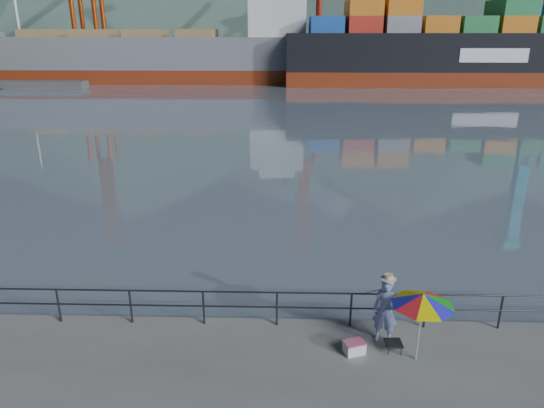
{
  "coord_description": "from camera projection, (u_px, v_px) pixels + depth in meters",
  "views": [
    {
      "loc": [
        1.18,
        -9.74,
        7.56
      ],
      "look_at": [
        0.75,
        6.0,
        2.0
      ],
      "focal_mm": 32.0,
      "sensor_mm": 36.0,
      "label": 1
    }
  ],
  "objects": [
    {
      "name": "fishing_rod",
      "position": [
        374.0,
        319.0,
        13.58
      ],
      "size": [
        0.54,
        1.53,
        1.14
      ],
      "primitive_type": "cylinder",
      "rotation": [
        0.96,
        0.0,
        0.33
      ],
      "color": "black",
      "rests_on": "ground"
    },
    {
      "name": "container_stacks",
      "position": [
        443.0,
        60.0,
        98.66
      ],
      "size": [
        58.0,
        8.4,
        7.8
      ],
      "color": "yellow",
      "rests_on": "ground"
    },
    {
      "name": "fisherman",
      "position": [
        386.0,
        311.0,
        12.33
      ],
      "size": [
        0.76,
        0.63,
        1.77
      ],
      "primitive_type": "imported",
      "rotation": [
        0.0,
        0.0,
        -0.37
      ],
      "color": "navy",
      "rests_on": "ground"
    },
    {
      "name": "harbor_water",
      "position": [
        282.0,
        62.0,
        134.27
      ],
      "size": [
        500.0,
        280.0,
        0.0
      ],
      "primitive_type": "cube",
      "color": "slate",
      "rests_on": "ground"
    },
    {
      "name": "container_ship",
      "position": [
        493.0,
        45.0,
        75.41
      ],
      "size": [
        61.03,
        10.17,
        18.1
      ],
      "color": "maroon",
      "rests_on": "ground"
    },
    {
      "name": "far_dock",
      "position": [
        329.0,
        72.0,
        99.13
      ],
      "size": [
        200.0,
        40.0,
        0.4
      ],
      "primitive_type": "cube",
      "color": "#514F4C",
      "rests_on": "ground"
    },
    {
      "name": "folding_stool",
      "position": [
        394.0,
        346.0,
        12.15
      ],
      "size": [
        0.41,
        0.41,
        0.26
      ],
      "color": "black",
      "rests_on": "ground"
    },
    {
      "name": "cooler_bag",
      "position": [
        354.0,
        348.0,
        12.08
      ],
      "size": [
        0.58,
        0.48,
        0.29
      ],
      "primitive_type": "cube",
      "rotation": [
        0.0,
        0.0,
        0.35
      ],
      "color": "silver",
      "rests_on": "ground"
    },
    {
      "name": "bulk_carrier",
      "position": [
        179.0,
        56.0,
        80.75
      ],
      "size": [
        57.76,
        10.0,
        14.5
      ],
      "color": "maroon",
      "rests_on": "ground"
    },
    {
      "name": "guardrail",
      "position": [
        240.0,
        308.0,
        13.15
      ],
      "size": [
        22.0,
        0.06,
        1.03
      ],
      "color": "#2D3033",
      "rests_on": "ground"
    },
    {
      "name": "beach_umbrella",
      "position": [
        423.0,
        300.0,
        11.34
      ],
      "size": [
        1.93,
        1.93,
        1.83
      ],
      "color": "white",
      "rests_on": "ground"
    }
  ]
}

